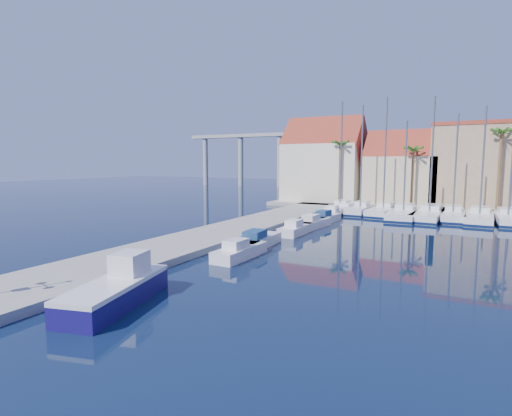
{
  "coord_description": "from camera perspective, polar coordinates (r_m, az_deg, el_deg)",
  "views": [
    {
      "loc": [
        10.63,
        -15.57,
        6.73
      ],
      "look_at": [
        -4.49,
        12.92,
        3.0
      ],
      "focal_mm": 28.0,
      "sensor_mm": 36.0,
      "label": 1
    }
  ],
  "objects": [
    {
      "name": "sailboat_0",
      "position": [
        54.43,
        12.04,
        0.02
      ],
      "size": [
        2.51,
        8.9,
        14.41
      ],
      "rotation": [
        0.0,
        0.0,
        0.02
      ],
      "color": "white",
      "rests_on": "ground"
    },
    {
      "name": "palm_1",
      "position": [
        57.97,
        21.58,
        7.53
      ],
      "size": [
        2.6,
        2.6,
        9.15
      ],
      "color": "brown",
      "rests_on": "shore_north"
    },
    {
      "name": "building_1",
      "position": [
        63.18,
        20.17,
        4.89
      ],
      "size": [
        10.3,
        8.0,
        11.0
      ],
      "color": "#C9B38D",
      "rests_on": "shore_north"
    },
    {
      "name": "sailboat_2",
      "position": [
        53.46,
        17.87,
        -0.28
      ],
      "size": [
        3.24,
        9.56,
        14.66
      ],
      "rotation": [
        0.0,
        0.0,
        -0.08
      ],
      "color": "white",
      "rests_on": "ground"
    },
    {
      "name": "sailboat_1",
      "position": [
        53.95,
        14.77,
        -0.1
      ],
      "size": [
        2.36,
        8.44,
        13.9
      ],
      "rotation": [
        0.0,
        0.0,
        -0.01
      ],
      "color": "white",
      "rests_on": "ground"
    },
    {
      "name": "ground",
      "position": [
        20.02,
        -6.14,
        -13.08
      ],
      "size": [
        260.0,
        260.0,
        0.0
      ],
      "primitive_type": "plane",
      "color": "black",
      "rests_on": "ground"
    },
    {
      "name": "motorboat_west_0",
      "position": [
        28.21,
        -2.4,
        -6.15
      ],
      "size": [
        1.74,
        5.2,
        1.4
      ],
      "rotation": [
        0.0,
        0.0,
        -0.02
      ],
      "color": "white",
      "rests_on": "ground"
    },
    {
      "name": "bollard",
      "position": [
        24.66,
        -19.93,
        -7.78
      ],
      "size": [
        0.22,
        0.22,
        0.55
      ],
      "primitive_type": "cylinder",
      "color": "black",
      "rests_on": "quay_west"
    },
    {
      "name": "building_0",
      "position": [
        65.89,
        9.77,
        6.32
      ],
      "size": [
        12.3,
        9.0,
        13.5
      ],
      "color": "beige",
      "rests_on": "shore_north"
    },
    {
      "name": "motorboat_west_3",
      "position": [
        41.42,
        8.12,
        -2.11
      ],
      "size": [
        2.26,
        5.59,
        1.4
      ],
      "rotation": [
        0.0,
        0.0,
        -0.1
      ],
      "color": "white",
      "rests_on": "ground"
    },
    {
      "name": "motorboat_west_6",
      "position": [
        54.88,
        12.93,
        -0.08
      ],
      "size": [
        3.03,
        7.63,
        1.4
      ],
      "rotation": [
        0.0,
        0.0,
        -0.09
      ],
      "color": "white",
      "rests_on": "ground"
    },
    {
      "name": "motorboat_west_4",
      "position": [
        45.31,
        9.86,
        -1.4
      ],
      "size": [
        2.13,
        5.3,
        1.4
      ],
      "rotation": [
        0.0,
        0.0,
        -0.09
      ],
      "color": "white",
      "rests_on": "ground"
    },
    {
      "name": "motorboat_west_5",
      "position": [
        50.58,
        10.96,
        -0.59
      ],
      "size": [
        2.01,
        5.59,
        1.4
      ],
      "rotation": [
        0.0,
        0.0,
        0.04
      ],
      "color": "white",
      "rests_on": "ground"
    },
    {
      "name": "sailboat_4",
      "position": [
        51.88,
        23.62,
        -0.77
      ],
      "size": [
        3.85,
        11.73,
        14.21
      ],
      "rotation": [
        0.0,
        0.0,
        -0.07
      ],
      "color": "white",
      "rests_on": "ground"
    },
    {
      "name": "shore_north",
      "position": [
        63.91,
        27.23,
        0.04
      ],
      "size": [
        54.0,
        16.0,
        0.5
      ],
      "primitive_type": "cube",
      "color": "gray",
      "rests_on": "ground"
    },
    {
      "name": "motorboat_west_1",
      "position": [
        31.87,
        0.2,
        -4.66
      ],
      "size": [
        2.22,
        5.89,
        1.4
      ],
      "rotation": [
        0.0,
        0.0,
        0.06
      ],
      "color": "white",
      "rests_on": "ground"
    },
    {
      "name": "sailboat_6",
      "position": [
        52.01,
        29.32,
        -1.05
      ],
      "size": [
        3.27,
        10.73,
        12.83
      ],
      "rotation": [
        0.0,
        0.0,
        -0.04
      ],
      "color": "white",
      "rests_on": "ground"
    },
    {
      "name": "sailboat_3",
      "position": [
        51.66,
        20.38,
        -0.68
      ],
      "size": [
        3.28,
        11.45,
        11.53
      ],
      "rotation": [
        0.0,
        0.0,
        0.02
      ],
      "color": "white",
      "rests_on": "ground"
    },
    {
      "name": "fishing_boat",
      "position": [
        20.39,
        -19.14,
        -10.82
      ],
      "size": [
        3.68,
        6.8,
        2.26
      ],
      "rotation": [
        0.0,
        0.0,
        0.25
      ],
      "color": "#170F5B",
      "rests_on": "ground"
    },
    {
      "name": "sailboat_7",
      "position": [
        52.1,
        32.26,
        -1.21
      ],
      "size": [
        2.72,
        9.18,
        11.08
      ],
      "rotation": [
        0.0,
        0.0,
        0.03
      ],
      "color": "white",
      "rests_on": "ground"
    },
    {
      "name": "quay_west",
      "position": [
        35.67,
        -5.98,
        -3.91
      ],
      "size": [
        6.0,
        77.0,
        0.5
      ],
      "primitive_type": "cube",
      "color": "gray",
      "rests_on": "ground"
    },
    {
      "name": "viaduct",
      "position": [
        109.56,
        0.97,
        8.43
      ],
      "size": [
        48.0,
        2.2,
        14.45
      ],
      "color": "#9E9E99",
      "rests_on": "ground"
    },
    {
      "name": "motorboat_west_2",
      "position": [
        37.68,
        5.7,
        -2.94
      ],
      "size": [
        1.66,
        5.17,
        1.4
      ],
      "rotation": [
        0.0,
        0.0,
        -0.0
      ],
      "color": "white",
      "rests_on": "ground"
    },
    {
      "name": "sailboat_5",
      "position": [
        52.1,
        26.3,
        -0.86
      ],
      "size": [
        2.85,
        9.66,
        12.16
      ],
      "rotation": [
        0.0,
        0.0,
        0.03
      ],
      "color": "white",
      "rests_on": "ground"
    },
    {
      "name": "palm_2",
      "position": [
        57.77,
        31.67,
        8.89
      ],
      "size": [
        2.6,
        2.6,
        11.15
      ],
      "color": "brown",
      "rests_on": "shore_north"
    },
    {
      "name": "palm_0",
      "position": [
        59.97,
        11.97,
        8.7
      ],
      "size": [
        2.6,
        2.6,
        10.15
      ],
      "color": "brown",
      "rests_on": "shore_north"
    },
    {
      "name": "building_2",
      "position": [
        63.62,
        30.23,
        5.28
      ],
      "size": [
        14.2,
        10.2,
        11.5
      ],
      "color": "#9E8661",
      "rests_on": "shore_north"
    }
  ]
}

